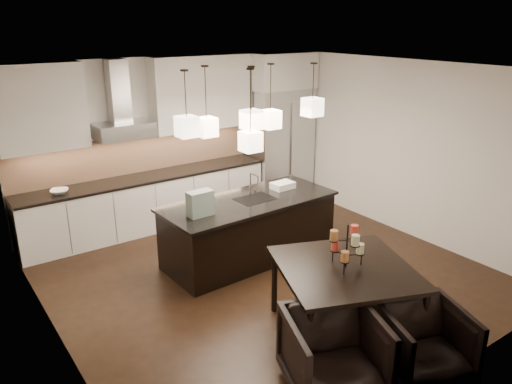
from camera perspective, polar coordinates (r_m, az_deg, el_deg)
floor at (r=7.10m, az=0.95°, el=-9.32°), size 5.50×5.50×0.02m
ceiling at (r=6.26m, az=1.10°, el=14.00°), size 5.50×5.50×0.02m
wall_back at (r=8.83m, az=-9.74°, el=5.99°), size 5.50×0.02×2.80m
wall_front at (r=4.77m, az=21.26°, el=-6.70°), size 5.50×0.02×2.80m
wall_left at (r=5.47m, az=-22.99°, el=-3.61°), size 0.02×5.50×2.80m
wall_right at (r=8.42m, az=16.36°, el=4.83°), size 0.02×5.50×2.80m
refrigerator at (r=9.68m, az=2.64°, el=5.42°), size 1.20×0.72×2.15m
fridge_panel at (r=9.44m, az=2.78°, el=13.70°), size 1.26×0.72×0.65m
lower_cabinets at (r=8.57m, az=-12.15°, el=-1.29°), size 4.21×0.62×0.88m
countertop at (r=8.43m, az=-12.36°, el=1.64°), size 4.21×0.66×0.04m
backsplash at (r=8.60m, az=-13.33°, el=4.26°), size 4.21×0.02×0.63m
upper_cab_left at (r=7.84m, az=-23.49°, el=8.81°), size 1.25×0.35×1.25m
upper_cab_right at (r=8.78m, az=-6.17°, el=11.22°), size 1.85×0.35×1.25m
hood_canopy at (r=8.16m, az=-14.85°, el=6.84°), size 0.90×0.52×0.24m
hood_chimney at (r=8.16m, az=-15.50°, el=11.08°), size 0.30×0.28×0.96m
fruit_bowl at (r=7.96m, az=-21.56°, el=0.06°), size 0.34×0.34×0.06m
island_body at (r=7.34m, az=-0.78°, el=-4.41°), size 2.52×1.09×0.88m
island_top at (r=7.17m, az=-0.80°, el=-1.05°), size 2.61×1.17×0.04m
faucet at (r=7.23m, az=-0.65°, el=0.88°), size 0.11×0.24×0.38m
tote_bag at (r=6.58m, az=-6.40°, el=-1.30°), size 0.34×0.19×0.34m
food_container at (r=7.64m, az=3.06°, el=0.76°), size 0.35×0.25×0.10m
dining_table at (r=5.74m, az=9.95°, el=-12.12°), size 1.82×1.82×0.84m
candelabra at (r=5.43m, az=10.35°, el=-6.10°), size 0.52×0.52×0.49m
candle_a at (r=5.51m, az=11.82°, el=-6.35°), size 0.11×0.11×0.11m
candle_b at (r=5.53m, az=9.02°, el=-6.07°), size 0.11×0.11×0.11m
candle_c at (r=5.31m, az=10.12°, el=-7.26°), size 0.11×0.11×0.11m
candle_d at (r=5.51m, az=11.19°, el=-4.28°), size 0.11×0.11×0.11m
candle_e at (r=5.34m, az=8.90°, el=-4.91°), size 0.11×0.11×0.11m
candle_f at (r=5.27m, az=11.29°, el=-5.42°), size 0.11×0.11×0.11m
armchair_left at (r=4.96m, az=8.88°, el=-17.89°), size 1.13×1.14×0.81m
armchair_right at (r=5.37m, az=18.60°, el=-16.03°), size 1.03×1.05×0.74m
pendant_a at (r=6.33m, az=-7.91°, el=7.42°), size 0.24×0.24×0.26m
pendant_b at (r=6.89m, az=-5.66°, el=7.40°), size 0.24×0.24×0.26m
pendant_c at (r=6.76m, az=-0.54°, el=8.28°), size 0.24×0.24×0.26m
pendant_d at (r=7.18m, az=1.65°, el=8.31°), size 0.24×0.24×0.26m
pendant_e at (r=7.29m, az=6.45°, el=9.63°), size 0.24×0.24×0.26m
pendant_f at (r=6.51m, az=-0.63°, el=5.80°), size 0.24×0.24×0.26m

